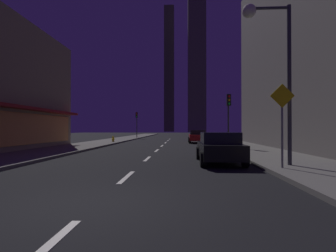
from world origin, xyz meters
name	(u,v)px	position (x,y,z in m)	size (l,w,h in m)	color
ground_plane	(169,140)	(0.00, 32.00, -0.05)	(78.00, 136.00, 0.10)	black
sidewalk_right	(218,139)	(7.00, 32.00, 0.07)	(4.00, 76.00, 0.15)	#605E59
sidewalk_left	(121,139)	(-7.00, 32.00, 0.07)	(4.00, 76.00, 0.15)	#605E59
lane_marking_center	(160,148)	(0.00, 16.20, 0.01)	(0.16, 38.60, 0.01)	silver
skyscraper_distant_tall	(169,69)	(-5.02, 136.71, 34.46)	(5.38, 5.61, 68.92)	#4C4839
skyscraper_distant_mid	(197,49)	(8.85, 114.86, 38.85)	(8.09, 8.46, 77.70)	#605B48
car_parked_near	(219,147)	(3.60, 6.97, 0.74)	(1.98, 4.24, 1.45)	black
car_parked_far	(197,136)	(3.60, 24.18, 0.74)	(1.98, 4.24, 1.45)	#B21919
fire_hydrant_far_left	(113,139)	(-5.90, 23.46, 0.45)	(0.42, 0.30, 0.65)	gold
traffic_light_near_right	(229,109)	(5.50, 15.06, 3.19)	(0.32, 0.48, 4.20)	#2D2D2D
traffic_light_far_left	(137,119)	(-5.50, 36.53, 3.19)	(0.32, 0.48, 4.20)	#2D2D2D
street_lamp_right	(269,44)	(5.38, 5.38, 5.07)	(1.96, 0.56, 6.58)	#38383D
pedestrian_crossing_sign	(282,118)	(5.60, 4.57, 2.02)	(0.91, 0.08, 3.15)	slate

